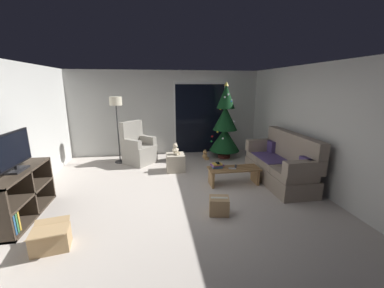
{
  "coord_description": "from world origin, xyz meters",
  "views": [
    {
      "loc": [
        -0.39,
        -4.15,
        2.09
      ],
      "look_at": [
        0.4,
        0.7,
        0.85
      ],
      "focal_mm": 22.1,
      "sensor_mm": 36.0,
      "label": 1
    }
  ],
  "objects_px": {
    "cell_phone": "(218,163)",
    "cardboard_box_open_near_shelf": "(51,239)",
    "coffee_table": "(234,173)",
    "floor_lamp": "(116,108)",
    "teddy_bear_cream": "(176,150)",
    "couch": "(281,164)",
    "television": "(14,151)",
    "book_stack": "(217,165)",
    "remote_silver": "(232,168)",
    "remote_graphite": "(236,166)",
    "media_shelf": "(18,197)",
    "cardboard_box_taped_mid_floor": "(219,206)",
    "christmas_tree": "(225,125)",
    "teddy_bear_honey_by_tree": "(205,155)",
    "ottoman": "(175,162)",
    "armchair": "(138,148)"
  },
  "relations": [
    {
      "from": "media_shelf",
      "to": "television",
      "type": "bearing_deg",
      "value": 56.27
    },
    {
      "from": "couch",
      "to": "remote_graphite",
      "type": "bearing_deg",
      "value": 174.15
    },
    {
      "from": "coffee_table",
      "to": "cardboard_box_open_near_shelf",
      "type": "xyz_separation_m",
      "value": [
        -3.02,
        -1.62,
        -0.1
      ]
    },
    {
      "from": "television",
      "to": "teddy_bear_honey_by_tree",
      "type": "bearing_deg",
      "value": 35.47
    },
    {
      "from": "media_shelf",
      "to": "teddy_bear_cream",
      "type": "xyz_separation_m",
      "value": [
        2.64,
        1.8,
        0.17
      ]
    },
    {
      "from": "cell_phone",
      "to": "ottoman",
      "type": "distance_m",
      "value": 1.28
    },
    {
      "from": "remote_silver",
      "to": "ottoman",
      "type": "height_order",
      "value": "ottoman"
    },
    {
      "from": "remote_silver",
      "to": "cardboard_box_taped_mid_floor",
      "type": "bearing_deg",
      "value": 168.97
    },
    {
      "from": "media_shelf",
      "to": "ottoman",
      "type": "bearing_deg",
      "value": 34.5
    },
    {
      "from": "coffee_table",
      "to": "television",
      "type": "bearing_deg",
      "value": -169.01
    },
    {
      "from": "teddy_bear_cream",
      "to": "couch",
      "type": "bearing_deg",
      "value": -25.55
    },
    {
      "from": "couch",
      "to": "book_stack",
      "type": "distance_m",
      "value": 1.42
    },
    {
      "from": "cell_phone",
      "to": "teddy_bear_cream",
      "type": "relative_size",
      "value": 0.5
    },
    {
      "from": "couch",
      "to": "cell_phone",
      "type": "height_order",
      "value": "couch"
    },
    {
      "from": "floor_lamp",
      "to": "teddy_bear_honey_by_tree",
      "type": "relative_size",
      "value": 6.25
    },
    {
      "from": "remote_silver",
      "to": "cardboard_box_open_near_shelf",
      "type": "distance_m",
      "value": 3.36
    },
    {
      "from": "remote_graphite",
      "to": "couch",
      "type": "bearing_deg",
      "value": 14.92
    },
    {
      "from": "floor_lamp",
      "to": "ottoman",
      "type": "bearing_deg",
      "value": -31.62
    },
    {
      "from": "teddy_bear_cream",
      "to": "cardboard_box_taped_mid_floor",
      "type": "distance_m",
      "value": 2.24
    },
    {
      "from": "remote_graphite",
      "to": "cardboard_box_taped_mid_floor",
      "type": "distance_m",
      "value": 1.4
    },
    {
      "from": "teddy_bear_cream",
      "to": "cardboard_box_open_near_shelf",
      "type": "height_order",
      "value": "teddy_bear_cream"
    },
    {
      "from": "armchair",
      "to": "television",
      "type": "bearing_deg",
      "value": -123.07
    },
    {
      "from": "teddy_bear_cream",
      "to": "cardboard_box_open_near_shelf",
      "type": "xyz_separation_m",
      "value": [
        -1.87,
        -2.64,
        -0.4
      ]
    },
    {
      "from": "coffee_table",
      "to": "couch",
      "type": "bearing_deg",
      "value": -1.96
    },
    {
      "from": "coffee_table",
      "to": "christmas_tree",
      "type": "relative_size",
      "value": 0.51
    },
    {
      "from": "book_stack",
      "to": "remote_silver",
      "type": "bearing_deg",
      "value": -25.72
    },
    {
      "from": "couch",
      "to": "cardboard_box_open_near_shelf",
      "type": "height_order",
      "value": "couch"
    },
    {
      "from": "cardboard_box_open_near_shelf",
      "to": "remote_graphite",
      "type": "bearing_deg",
      "value": 28.73
    },
    {
      "from": "teddy_bear_cream",
      "to": "cardboard_box_taped_mid_floor",
      "type": "bearing_deg",
      "value": -76.52
    },
    {
      "from": "couch",
      "to": "teddy_bear_cream",
      "type": "bearing_deg",
      "value": 154.45
    },
    {
      "from": "cell_phone",
      "to": "christmas_tree",
      "type": "height_order",
      "value": "christmas_tree"
    },
    {
      "from": "couch",
      "to": "media_shelf",
      "type": "xyz_separation_m",
      "value": [
        -4.85,
        -0.75,
        -0.02
      ]
    },
    {
      "from": "cell_phone",
      "to": "floor_lamp",
      "type": "xyz_separation_m",
      "value": [
        -2.27,
        1.85,
        1.04
      ]
    },
    {
      "from": "book_stack",
      "to": "teddy_bear_cream",
      "type": "xyz_separation_m",
      "value": [
        -0.8,
        0.94,
        0.13
      ]
    },
    {
      "from": "couch",
      "to": "floor_lamp",
      "type": "distance_m",
      "value": 4.31
    },
    {
      "from": "book_stack",
      "to": "cardboard_box_open_near_shelf",
      "type": "height_order",
      "value": "book_stack"
    },
    {
      "from": "ottoman",
      "to": "teddy_bear_honey_by_tree",
      "type": "bearing_deg",
      "value": 39.19
    },
    {
      "from": "cell_phone",
      "to": "media_shelf",
      "type": "relative_size",
      "value": 0.1
    },
    {
      "from": "teddy_bear_cream",
      "to": "teddy_bear_honey_by_tree",
      "type": "xyz_separation_m",
      "value": [
        0.91,
        0.76,
        -0.42
      ]
    },
    {
      "from": "remote_silver",
      "to": "cell_phone",
      "type": "height_order",
      "value": "cell_phone"
    },
    {
      "from": "ottoman",
      "to": "teddy_bear_honey_by_tree",
      "type": "relative_size",
      "value": 1.54
    },
    {
      "from": "coffee_table",
      "to": "cardboard_box_open_near_shelf",
      "type": "height_order",
      "value": "coffee_table"
    },
    {
      "from": "cell_phone",
      "to": "cardboard_box_open_near_shelf",
      "type": "xyz_separation_m",
      "value": [
        -2.69,
        -1.7,
        -0.32
      ]
    },
    {
      "from": "media_shelf",
      "to": "teddy_bear_cream",
      "type": "relative_size",
      "value": 4.91
    },
    {
      "from": "cell_phone",
      "to": "teddy_bear_honey_by_tree",
      "type": "distance_m",
      "value": 1.74
    },
    {
      "from": "teddy_bear_honey_by_tree",
      "to": "cardboard_box_open_near_shelf",
      "type": "bearing_deg",
      "value": -129.33
    },
    {
      "from": "couch",
      "to": "cardboard_box_open_near_shelf",
      "type": "distance_m",
      "value": 4.39
    },
    {
      "from": "floor_lamp",
      "to": "teddy_bear_cream",
      "type": "relative_size",
      "value": 6.25
    },
    {
      "from": "cell_phone",
      "to": "media_shelf",
      "type": "xyz_separation_m",
      "value": [
        -3.45,
        -0.86,
        -0.09
      ]
    },
    {
      "from": "remote_silver",
      "to": "cell_phone",
      "type": "relative_size",
      "value": 1.08
    }
  ]
}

